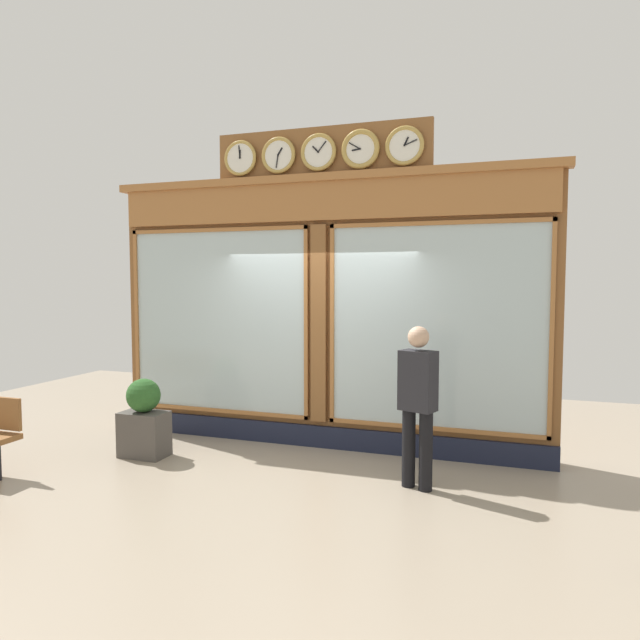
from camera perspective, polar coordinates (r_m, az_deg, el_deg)
The scene contains 5 objects.
ground_plane at distance 5.24m, azimuth -10.71°, elevation -20.47°, with size 14.00×14.00×0.00m, color gray.
shop_facade at distance 7.46m, azimuth 0.32°, elevation 1.13°, with size 5.87×0.42×4.07m.
pedestrian at distance 6.06m, azimuth 9.65°, elevation -7.79°, with size 0.41×0.33×1.69m.
planter_box at distance 7.50m, azimuth -17.00°, elevation -10.75°, with size 0.56×0.36×0.55m, color #4C4742.
planter_shrub at distance 7.39m, azimuth -17.08°, elevation -7.15°, with size 0.41×0.41×0.41m, color #285623.
Camera 1 is at (-2.39, 6.93, 2.17)m, focal length 32.33 mm.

